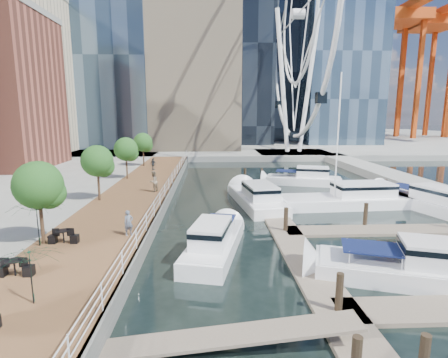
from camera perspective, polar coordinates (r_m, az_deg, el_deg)
ground at (r=16.94m, az=5.56°, el=-17.84°), size 520.00×520.00×0.00m
boardwalk at (r=31.45m, az=-14.85°, el=-3.75°), size 6.00×60.00×1.00m
seawall at (r=30.94m, az=-9.41°, el=-3.77°), size 0.25×60.00×1.00m
land_far at (r=117.03m, az=-1.29°, el=6.72°), size 200.00×114.00×1.00m
breakwater at (r=41.91m, az=29.65°, el=-1.29°), size 4.00×60.00×1.00m
pier at (r=69.11m, az=11.23°, el=3.97°), size 14.00×12.00×1.00m
railing at (r=30.72m, az=-9.65°, el=-1.92°), size 0.10×60.00×1.05m
floating_docks at (r=27.78m, az=19.26°, el=-5.88°), size 16.00×34.00×2.60m
ferris_wheel at (r=71.00m, az=12.02°, el=24.80°), size 5.80×45.60×47.80m
port_cranes at (r=131.21m, az=30.87°, el=14.22°), size 40.00×52.00×38.00m
street_trees at (r=30.44m, az=-20.00°, el=2.77°), size 2.60×42.60×4.60m
yacht_foreground at (r=20.01m, az=29.05°, el=-14.55°), size 10.95×5.95×2.15m
pedestrian_near at (r=21.43m, az=-15.32°, el=-6.92°), size 0.66×0.60×1.51m
pedestrian_mid at (r=32.80m, az=-11.45°, el=-0.40°), size 1.09×1.18×1.94m
pedestrian_far at (r=46.00m, az=-11.47°, el=2.42°), size 0.99×0.75×1.56m
moored_yachts at (r=31.12m, az=18.97°, el=-5.07°), size 23.54×39.04×11.50m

